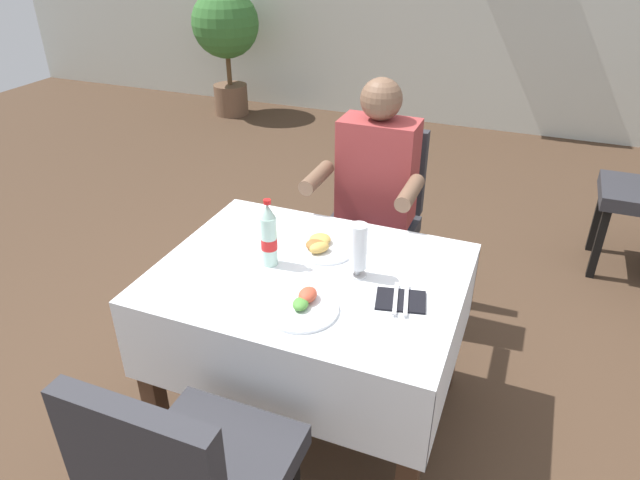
% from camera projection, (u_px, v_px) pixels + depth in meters
% --- Properties ---
extents(ground_plane, '(11.00, 11.00, 0.00)m').
position_uv_depth(ground_plane, '(321.00, 402.00, 2.51)').
color(ground_plane, '#473323').
extents(main_dining_table, '(1.13, 0.88, 0.72)m').
position_uv_depth(main_dining_table, '(310.00, 307.00, 2.20)').
color(main_dining_table, white).
rests_on(main_dining_table, ground).
extents(chair_far_diner_seat, '(0.44, 0.50, 0.97)m').
position_uv_depth(chair_far_diner_seat, '(374.00, 215.00, 2.86)').
color(chair_far_diner_seat, '#2D2D33').
rests_on(chair_far_diner_seat, ground).
extents(chair_near_camera_side, '(0.44, 0.50, 0.97)m').
position_uv_depth(chair_near_camera_side, '(191.00, 479.00, 1.53)').
color(chair_near_camera_side, '#2D2D33').
rests_on(chair_near_camera_side, ground).
extents(seated_diner_far, '(0.50, 0.46, 1.26)m').
position_uv_depth(seated_diner_far, '(372.00, 197.00, 2.69)').
color(seated_diner_far, '#282D42').
rests_on(seated_diner_far, ground).
extents(plate_near_camera, '(0.26, 0.26, 0.05)m').
position_uv_depth(plate_near_camera, '(302.00, 306.00, 1.90)').
color(plate_near_camera, white).
rests_on(plate_near_camera, main_dining_table).
extents(plate_far_diner, '(0.24, 0.24, 0.05)m').
position_uv_depth(plate_far_diner, '(322.00, 246.00, 2.24)').
color(plate_far_diner, white).
rests_on(plate_far_diner, main_dining_table).
extents(beer_glass_left, '(0.07, 0.07, 0.21)m').
position_uv_depth(beer_glass_left, '(358.00, 251.00, 2.03)').
color(beer_glass_left, white).
rests_on(beer_glass_left, main_dining_table).
extents(cola_bottle_primary, '(0.06, 0.06, 0.27)m').
position_uv_depth(cola_bottle_primary, '(269.00, 236.00, 2.10)').
color(cola_bottle_primary, silver).
rests_on(cola_bottle_primary, main_dining_table).
extents(napkin_cutlery_set, '(0.19, 0.20, 0.01)m').
position_uv_depth(napkin_cutlery_set, '(401.00, 300.00, 1.94)').
color(napkin_cutlery_set, black).
rests_on(napkin_cutlery_set, main_dining_table).
extents(potted_plant_corner, '(0.68, 0.68, 1.27)m').
position_uv_depth(potted_plant_corner, '(226.00, 33.00, 5.75)').
color(potted_plant_corner, brown).
rests_on(potted_plant_corner, ground).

